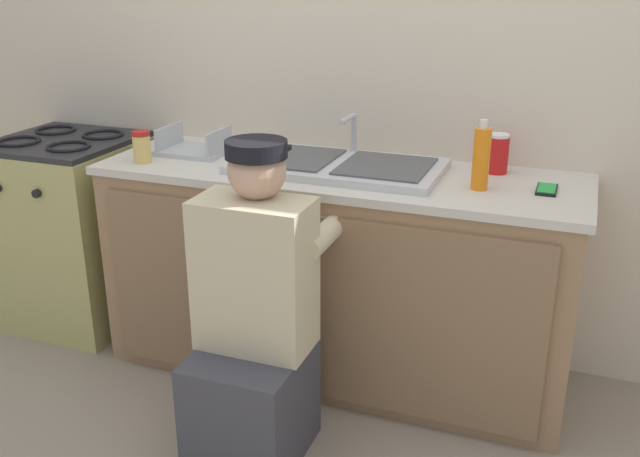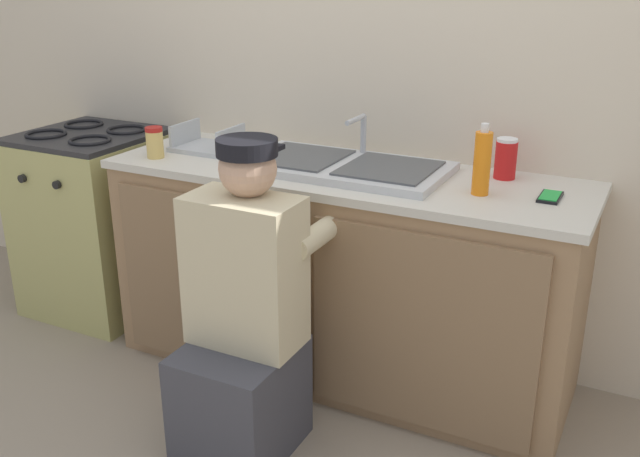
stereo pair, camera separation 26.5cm
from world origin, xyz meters
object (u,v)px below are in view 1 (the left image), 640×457
Objects in this scene: sink_double_basin at (338,165)px; stove_range at (74,230)px; soda_cup_red at (498,154)px; cell_phone at (547,189)px; condiment_jar at (142,147)px; soap_bottle_orange at (481,158)px; dish_rack_tray at (194,148)px; plumber_person at (254,331)px.

sink_double_basin reaches higher than stove_range.
soda_cup_red reaches higher than cell_phone.
condiment_jar is 1.57m from cell_phone.
condiment_jar is at bearing -17.61° from stove_range.
dish_rack_tray is at bearing 175.98° from soap_bottle_orange.
sink_double_basin is 0.76m from plumber_person.
cell_phone is (1.56, 0.18, -0.06)m from condiment_jar.
condiment_jar is 0.84× the size of soda_cup_red.
cell_phone is (0.86, 0.62, 0.41)m from plumber_person.
soap_bottle_orange is at bearing 41.51° from plumber_person.
sink_double_basin is at bearing 82.58° from plumber_person.
dish_rack_tray is at bearing 179.08° from cell_phone.
dish_rack_tray is (-1.21, 0.08, -0.09)m from soap_bottle_orange.
soda_cup_red is at bearing 6.91° from dish_rack_tray.
plumber_person is 3.94× the size of dish_rack_tray.
soda_cup_red reaches higher than condiment_jar.
soap_bottle_orange reaches higher than cell_phone.
stove_range is 3.19× the size of dish_rack_tray.
condiment_jar reaches higher than stove_range.
soda_cup_red is 0.27m from cell_phone.
soda_cup_red is 1.09× the size of cell_phone.
soda_cup_red is (1.36, 0.35, 0.01)m from condiment_jar.
cell_phone is (0.23, 0.06, -0.11)m from soap_bottle_orange.
stove_range is 6.99× the size of condiment_jar.
plumber_person reaches higher than condiment_jar.
plumber_person is 1.14m from soda_cup_red.
plumber_person is 8.63× the size of condiment_jar.
stove_range is at bearing 162.39° from condiment_jar.
condiment_jar reaches higher than dish_rack_tray.
soap_bottle_orange is at bearing -164.86° from cell_phone.
condiment_jar is 0.24m from dish_rack_tray.
plumber_person is at bearing -26.44° from stove_range.
soap_bottle_orange is at bearing -97.29° from soda_cup_red.
soap_bottle_orange is 1.95× the size of condiment_jar.
stove_range is at bearing -177.58° from dish_rack_tray.
sink_double_basin is at bearing 0.09° from stove_range.
plumber_person is at bearing -129.83° from soda_cup_red.
plumber_person is at bearing -97.42° from sink_double_basin.
stove_range is 6.39× the size of cell_phone.
soda_cup_red reaches higher than dish_rack_tray.
stove_range is at bearing 153.56° from plumber_person.
soda_cup_red is (0.58, 0.18, 0.06)m from sink_double_basin.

